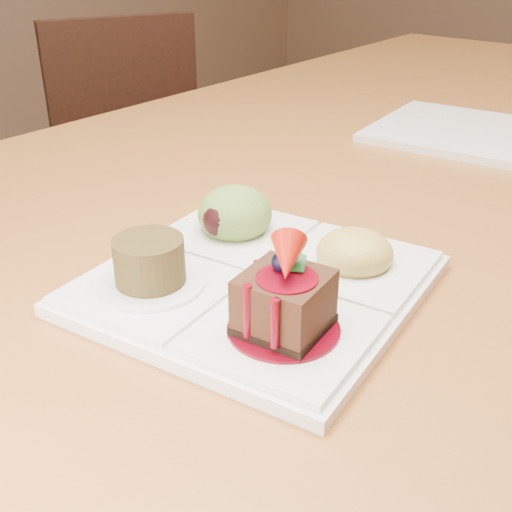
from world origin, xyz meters
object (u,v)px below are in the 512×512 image
Objects in this scene: chair_left at (142,176)px; second_plate at (459,131)px; sampler_plate at (256,268)px; dining_table at (432,172)px.

chair_left is 3.46× the size of second_plate.
sampler_plate is 0.57m from second_plate.
second_plate is (0.81, -0.04, 0.27)m from chair_left.
chair_left is 1.09m from sampler_plate.
second_plate reaches higher than dining_table.
sampler_plate reaches higher than second_plate.
sampler_plate is at bearing 79.00° from chair_left.
chair_left is at bearing 137.62° from sampler_plate.
dining_table is at bearing 91.24° from sampler_plate.
dining_table is 0.08m from second_plate.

